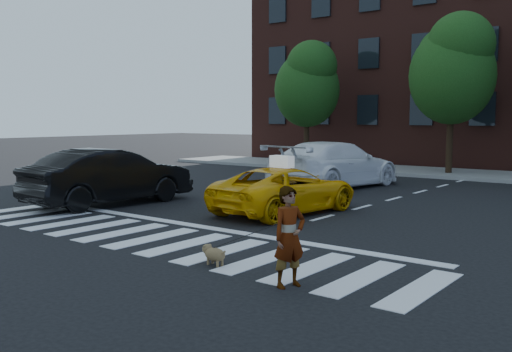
{
  "coord_description": "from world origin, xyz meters",
  "views": [
    {
      "loc": [
        9.17,
        -8.18,
        2.6
      ],
      "look_at": [
        0.27,
        3.3,
        1.1
      ],
      "focal_mm": 40.0,
      "sensor_mm": 36.0,
      "label": 1
    }
  ],
  "objects_px": {
    "tree_mid": "(453,65)",
    "woman": "(289,237)",
    "tree_left": "(307,82)",
    "dog": "(213,254)",
    "black_sedan": "(110,177)",
    "taxi": "(286,190)",
    "white_suv": "(335,164)"
  },
  "relations": [
    {
      "from": "taxi",
      "to": "woman",
      "type": "bearing_deg",
      "value": 131.02
    },
    {
      "from": "tree_left",
      "to": "dog",
      "type": "bearing_deg",
      "value": -61.97
    },
    {
      "from": "woman",
      "to": "taxi",
      "type": "bearing_deg",
      "value": 54.48
    },
    {
      "from": "tree_mid",
      "to": "black_sedan",
      "type": "height_order",
      "value": "tree_mid"
    },
    {
      "from": "tree_left",
      "to": "tree_mid",
      "type": "relative_size",
      "value": 0.92
    },
    {
      "from": "black_sedan",
      "to": "white_suv",
      "type": "bearing_deg",
      "value": -108.85
    },
    {
      "from": "tree_left",
      "to": "tree_mid",
      "type": "height_order",
      "value": "tree_mid"
    },
    {
      "from": "tree_mid",
      "to": "black_sedan",
      "type": "relative_size",
      "value": 1.4
    },
    {
      "from": "black_sedan",
      "to": "dog",
      "type": "relative_size",
      "value": 8.28
    },
    {
      "from": "tree_left",
      "to": "black_sedan",
      "type": "relative_size",
      "value": 1.28
    },
    {
      "from": "tree_left",
      "to": "tree_mid",
      "type": "distance_m",
      "value": 7.51
    },
    {
      "from": "taxi",
      "to": "dog",
      "type": "height_order",
      "value": "taxi"
    },
    {
      "from": "tree_mid",
      "to": "dog",
      "type": "bearing_deg",
      "value": -83.6
    },
    {
      "from": "tree_mid",
      "to": "dog",
      "type": "distance_m",
      "value": 18.55
    },
    {
      "from": "white_suv",
      "to": "dog",
      "type": "bearing_deg",
      "value": 115.79
    },
    {
      "from": "woman",
      "to": "dog",
      "type": "xyz_separation_m",
      "value": [
        -1.79,
        0.25,
        -0.58
      ]
    },
    {
      "from": "woman",
      "to": "tree_mid",
      "type": "bearing_deg",
      "value": 31.13
    },
    {
      "from": "tree_left",
      "to": "woman",
      "type": "xyz_separation_m",
      "value": [
        11.29,
        -18.1,
        -3.66
      ]
    },
    {
      "from": "tree_mid",
      "to": "woman",
      "type": "bearing_deg",
      "value": -78.16
    },
    {
      "from": "black_sedan",
      "to": "woman",
      "type": "bearing_deg",
      "value": 161.96
    },
    {
      "from": "black_sedan",
      "to": "white_suv",
      "type": "relative_size",
      "value": 0.86
    },
    {
      "from": "tree_left",
      "to": "white_suv",
      "type": "relative_size",
      "value": 1.1
    },
    {
      "from": "dog",
      "to": "white_suv",
      "type": "bearing_deg",
      "value": 117.74
    },
    {
      "from": "taxi",
      "to": "black_sedan",
      "type": "bearing_deg",
      "value": 27.61
    },
    {
      "from": "tree_mid",
      "to": "woman",
      "type": "relative_size",
      "value": 4.56
    },
    {
      "from": "white_suv",
      "to": "woman",
      "type": "distance_m",
      "value": 12.69
    },
    {
      "from": "white_suv",
      "to": "dog",
      "type": "xyz_separation_m",
      "value": [
        3.94,
        -11.07,
        -0.66
      ]
    },
    {
      "from": "taxi",
      "to": "white_suv",
      "type": "height_order",
      "value": "white_suv"
    },
    {
      "from": "dog",
      "to": "tree_left",
      "type": "bearing_deg",
      "value": 126.21
    },
    {
      "from": "tree_left",
      "to": "dog",
      "type": "xyz_separation_m",
      "value": [
        9.5,
        -17.84,
        -4.24
      ]
    },
    {
      "from": "tree_left",
      "to": "tree_mid",
      "type": "xyz_separation_m",
      "value": [
        7.5,
        -0.0,
        0.41
      ]
    },
    {
      "from": "dog",
      "to": "taxi",
      "type": "bearing_deg",
      "value": 120.14
    }
  ]
}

